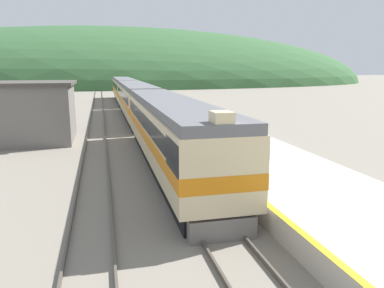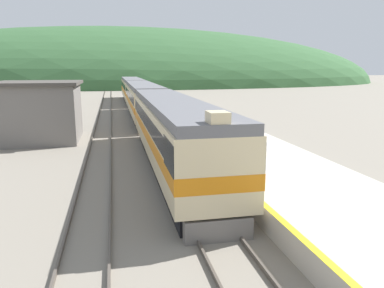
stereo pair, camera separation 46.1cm
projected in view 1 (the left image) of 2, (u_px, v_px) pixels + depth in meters
name	position (u px, v px, depth m)	size (l,w,h in m)	color
track_main	(123.00, 99.00, 65.60)	(1.52, 180.00, 0.16)	#4C443D
track_siding	(98.00, 100.00, 64.64)	(1.52, 180.00, 0.16)	#4C443D
platform	(169.00, 109.00, 47.56)	(5.92, 140.00, 0.87)	#BCB5A5
distant_hills	(112.00, 84.00, 130.55)	(188.27, 84.72, 37.94)	#335B33
station_shed	(33.00, 112.00, 28.30)	(6.26, 6.53, 4.53)	slate
express_train_lead_car	(170.00, 131.00, 20.80)	(2.98, 19.63, 4.22)	black
carriage_second	(136.00, 100.00, 40.99)	(2.97, 20.54, 3.86)	black
carriage_third	(124.00, 89.00, 61.38)	(2.97, 20.54, 3.86)	black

